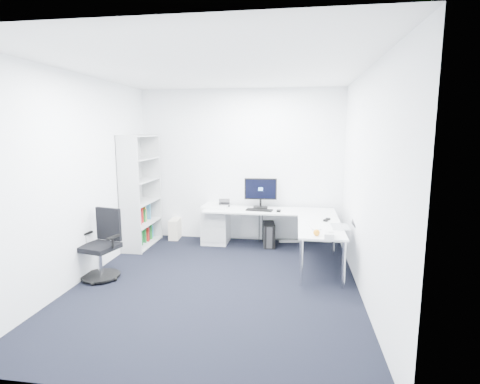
# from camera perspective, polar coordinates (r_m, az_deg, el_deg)

# --- Properties ---
(ground) EXTENTS (4.20, 4.20, 0.00)m
(ground) POSITION_cam_1_polar(r_m,az_deg,el_deg) (5.02, -3.59, -13.86)
(ground) COLOR black
(ceiling) EXTENTS (4.20, 4.20, 0.00)m
(ceiling) POSITION_cam_1_polar(r_m,az_deg,el_deg) (4.67, -3.94, 18.26)
(ceiling) COLOR white
(wall_back) EXTENTS (3.60, 0.02, 2.70)m
(wall_back) POSITION_cam_1_polar(r_m,az_deg,el_deg) (6.71, 0.07, 4.01)
(wall_back) COLOR white
(wall_back) RESTS_ON ground
(wall_front) EXTENTS (3.60, 0.02, 2.70)m
(wall_front) POSITION_cam_1_polar(r_m,az_deg,el_deg) (2.67, -13.40, -4.47)
(wall_front) COLOR white
(wall_front) RESTS_ON ground
(wall_left) EXTENTS (0.02, 4.20, 2.70)m
(wall_left) POSITION_cam_1_polar(r_m,az_deg,el_deg) (5.33, -23.02, 1.87)
(wall_left) COLOR white
(wall_left) RESTS_ON ground
(wall_right) EXTENTS (0.02, 4.20, 2.70)m
(wall_right) POSITION_cam_1_polar(r_m,az_deg,el_deg) (4.62, 18.63, 1.07)
(wall_right) COLOR white
(wall_right) RESTS_ON ground
(l_desk) EXTENTS (2.21, 1.24, 0.64)m
(l_desk) POSITION_cam_1_polar(r_m,az_deg,el_deg) (6.15, 4.20, -6.27)
(l_desk) COLOR silver
(l_desk) RESTS_ON ground
(drawer_pedestal) EXTENTS (0.44, 0.55, 0.68)m
(drawer_pedestal) POSITION_cam_1_polar(r_m,az_deg,el_deg) (6.69, -3.64, -4.81)
(drawer_pedestal) COLOR silver
(drawer_pedestal) RESTS_ON ground
(bookshelf) EXTENTS (0.37, 0.95, 1.90)m
(bookshelf) POSITION_cam_1_polar(r_m,az_deg,el_deg) (6.58, -14.93, 0.10)
(bookshelf) COLOR #B6B8B8
(bookshelf) RESTS_ON ground
(task_chair) EXTENTS (0.63, 0.63, 0.93)m
(task_chair) POSITION_cam_1_polar(r_m,az_deg,el_deg) (5.37, -20.70, -7.59)
(task_chair) COLOR black
(task_chair) RESTS_ON ground
(black_pc_tower) EXTENTS (0.24, 0.44, 0.41)m
(black_pc_tower) POSITION_cam_1_polar(r_m,az_deg,el_deg) (6.52, 4.43, -6.46)
(black_pc_tower) COLOR black
(black_pc_tower) RESTS_ON ground
(beige_pc_tower) EXTENTS (0.20, 0.39, 0.36)m
(beige_pc_tower) POSITION_cam_1_polar(r_m,az_deg,el_deg) (7.05, -9.83, -5.51)
(beige_pc_tower) COLOR beige
(beige_pc_tower) RESTS_ON ground
(power_strip) EXTENTS (0.38, 0.13, 0.04)m
(power_strip) POSITION_cam_1_polar(r_m,az_deg,el_deg) (6.81, 7.54, -7.40)
(power_strip) COLOR silver
(power_strip) RESTS_ON ground
(monitor) EXTENTS (0.57, 0.21, 0.54)m
(monitor) POSITION_cam_1_polar(r_m,az_deg,el_deg) (6.46, 3.15, -0.13)
(monitor) COLOR black
(monitor) RESTS_ON l_desk
(black_keyboard) EXTENTS (0.46, 0.21, 0.02)m
(black_keyboard) POSITION_cam_1_polar(r_m,az_deg,el_deg) (6.30, 2.97, -2.75)
(black_keyboard) COLOR black
(black_keyboard) RESTS_ON l_desk
(mouse) EXTENTS (0.07, 0.10, 0.03)m
(mouse) POSITION_cam_1_polar(r_m,az_deg,el_deg) (6.23, 5.92, -2.87)
(mouse) COLOR black
(mouse) RESTS_ON l_desk
(desk_phone) EXTENTS (0.22, 0.22, 0.13)m
(desk_phone) POSITION_cam_1_polar(r_m,az_deg,el_deg) (6.66, -2.39, -1.59)
(desk_phone) COLOR #2A292C
(desk_phone) RESTS_ON l_desk
(laptop) EXTENTS (0.36, 0.35, 0.25)m
(laptop) POSITION_cam_1_polar(r_m,az_deg,el_deg) (5.38, 15.05, -3.94)
(laptop) COLOR silver
(laptop) RESTS_ON l_desk
(white_keyboard) EXTENTS (0.20, 0.48, 0.02)m
(white_keyboard) POSITION_cam_1_polar(r_m,az_deg,el_deg) (5.39, 11.16, -5.03)
(white_keyboard) COLOR silver
(white_keyboard) RESTS_ON l_desk
(headphones) EXTENTS (0.17, 0.20, 0.04)m
(headphones) POSITION_cam_1_polar(r_m,az_deg,el_deg) (5.76, 13.09, -4.04)
(headphones) COLOR black
(headphones) RESTS_ON l_desk
(orange_fruit) EXTENTS (0.08, 0.08, 0.08)m
(orange_fruit) POSITION_cam_1_polar(r_m,az_deg,el_deg) (4.90, 11.59, -6.09)
(orange_fruit) COLOR orange
(orange_fruit) RESTS_ON l_desk
(tissue_box) EXTENTS (0.13, 0.23, 0.08)m
(tissue_box) POSITION_cam_1_polar(r_m,az_deg,el_deg) (4.84, 13.41, -6.41)
(tissue_box) COLOR silver
(tissue_box) RESTS_ON l_desk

